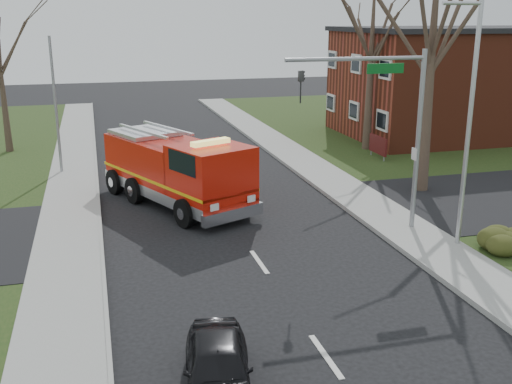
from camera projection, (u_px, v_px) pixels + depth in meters
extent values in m
plane|color=black|center=(259.00, 262.00, 20.01)|extent=(120.00, 120.00, 0.00)
cube|color=gray|center=(425.00, 242.00, 21.56)|extent=(2.40, 80.00, 0.15)
cube|color=gray|center=(65.00, 281.00, 18.42)|extent=(2.40, 80.00, 0.15)
cube|color=maroon|center=(458.00, 84.00, 40.49)|extent=(15.00, 10.00, 7.00)
cube|color=black|center=(463.00, 29.00, 39.47)|extent=(15.40, 10.40, 0.30)
cube|color=silver|center=(354.00, 111.00, 39.00)|extent=(0.12, 1.40, 1.20)
cube|color=#4B1112|center=(378.00, 145.00, 33.98)|extent=(0.12, 2.00, 1.00)
cylinder|color=gray|center=(384.00, 156.00, 33.37)|extent=(0.08, 0.08, 0.90)
cylinder|color=gray|center=(371.00, 150.00, 34.85)|extent=(0.08, 0.08, 0.90)
ellipsoid|color=#333B15|center=(511.00, 231.00, 21.20)|extent=(2.80, 2.00, 0.90)
cone|color=#382A21|center=(431.00, 61.00, 26.27)|extent=(0.64, 0.64, 12.00)
cone|color=#382A21|center=(371.00, 63.00, 35.20)|extent=(0.56, 0.56, 10.50)
cone|color=#382A21|center=(1.00, 77.00, 34.72)|extent=(0.44, 0.44, 9.00)
cylinder|color=gray|center=(418.00, 143.00, 22.08)|extent=(0.18, 0.18, 6.80)
cylinder|color=gray|center=(357.00, 59.00, 20.55)|extent=(5.20, 0.14, 0.14)
cube|color=#0C591E|center=(385.00, 68.00, 20.93)|extent=(1.40, 0.06, 0.35)
imported|color=black|center=(302.00, 70.00, 20.15)|extent=(0.22, 0.18, 1.10)
cylinder|color=#B7BABF|center=(469.00, 131.00, 20.18)|extent=(0.16, 0.16, 8.40)
cylinder|color=#B7BABF|center=(462.00, 3.00, 18.85)|extent=(1.40, 0.12, 0.12)
cylinder|color=gray|center=(56.00, 107.00, 30.26)|extent=(0.14, 0.14, 7.00)
cube|color=red|center=(160.00, 163.00, 26.75)|extent=(4.68, 6.06, 2.19)
cube|color=red|center=(211.00, 177.00, 23.76)|extent=(3.58, 3.58, 2.50)
cube|color=#B7BABF|center=(176.00, 188.00, 26.07)|extent=(5.80, 8.54, 0.47)
cube|color=#E5B20C|center=(175.00, 175.00, 25.90)|extent=(5.81, 8.54, 0.13)
cube|color=black|center=(228.00, 163.00, 22.69)|extent=(2.25, 1.08, 0.89)
cube|color=#E5D866|center=(211.00, 142.00, 23.36)|extent=(1.67, 1.01, 0.19)
cylinder|color=black|center=(185.00, 213.00, 23.20)|extent=(0.80, 1.20, 1.15)
cylinder|color=black|center=(240.00, 200.00, 24.84)|extent=(0.80, 1.20, 1.15)
cylinder|color=black|center=(115.00, 182.00, 27.61)|extent=(0.80, 1.20, 1.15)
cylinder|color=black|center=(166.00, 172.00, 29.26)|extent=(0.80, 1.20, 1.15)
imported|color=black|center=(218.00, 367.00, 12.91)|extent=(2.03, 3.81, 1.23)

